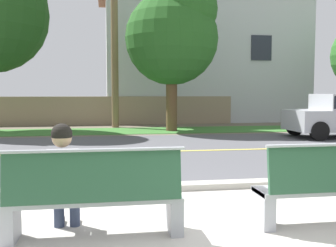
{
  "coord_description": "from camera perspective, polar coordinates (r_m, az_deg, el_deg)",
  "views": [
    {
      "loc": [
        -1.28,
        -3.78,
        1.57
      ],
      "look_at": [
        -0.12,
        3.45,
        1.0
      ],
      "focal_mm": 41.83,
      "sensor_mm": 36.0,
      "label": 1
    }
  ],
  "objects": [
    {
      "name": "ground_plane",
      "position": [
        11.96,
        -2.93,
        -3.09
      ],
      "size": [
        140.0,
        140.0,
        0.0
      ],
      "primitive_type": "plane",
      "color": "#665B4C"
    },
    {
      "name": "sidewalk_pavement",
      "position": [
        4.65,
        7.68,
        -15.28
      ],
      "size": [
        44.0,
        3.6,
        0.01
      ],
      "primitive_type": "cube",
      "color": "#B7B2A8",
      "rests_on": "ground_plane"
    },
    {
      "name": "curb_edge",
      "position": [
        6.45,
        2.6,
        -9.15
      ],
      "size": [
        44.0,
        0.3,
        0.11
      ],
      "primitive_type": "cube",
      "color": "#ADA89E",
      "rests_on": "ground_plane"
    },
    {
      "name": "street_asphalt",
      "position": [
        10.48,
        -2.03,
        -4.14
      ],
      "size": [
        52.0,
        8.0,
        0.01
      ],
      "primitive_type": "cube",
      "color": "#515156",
      "rests_on": "ground_plane"
    },
    {
      "name": "road_centre_line",
      "position": [
        10.48,
        -2.03,
        -4.11
      ],
      "size": [
        48.0,
        0.14,
        0.01
      ],
      "primitive_type": "cube",
      "color": "#E0CC4C",
      "rests_on": "ground_plane"
    },
    {
      "name": "far_verge_grass",
      "position": [
        16.3,
        -4.6,
        -1.05
      ],
      "size": [
        48.0,
        2.8,
        0.02
      ],
      "primitive_type": "cube",
      "color": "#38702D",
      "rests_on": "ground_plane"
    },
    {
      "name": "bench_left",
      "position": [
        4.31,
        -10.64,
        -10.59
      ],
      "size": [
        1.89,
        0.48,
        1.01
      ],
      "color": "#9EA0A8",
      "rests_on": "ground_plane"
    },
    {
      "name": "bench_right",
      "position": [
        5.07,
        23.33,
        -8.58
      ],
      "size": [
        1.89,
        0.48,
        1.01
      ],
      "color": "#9EA0A8",
      "rests_on": "ground_plane"
    },
    {
      "name": "seated_person_grey",
      "position": [
        4.45,
        -14.98,
        -7.32
      ],
      "size": [
        0.52,
        0.68,
        1.25
      ],
      "color": "#333D56",
      "rests_on": "ground_plane"
    },
    {
      "name": "shade_tree_left",
      "position": [
        16.29,
        1.0,
        13.25
      ],
      "size": [
        3.79,
        3.79,
        6.25
      ],
      "color": "brown",
      "rests_on": "ground_plane"
    },
    {
      "name": "garden_wall",
      "position": [
        19.6,
        -9.41,
        1.86
      ],
      "size": [
        13.0,
        0.36,
        1.4
      ],
      "primitive_type": "cube",
      "color": "gray",
      "rests_on": "ground_plane"
    },
    {
      "name": "house_across_street",
      "position": [
        23.58,
        4.73,
        10.13
      ],
      "size": [
        11.87,
        6.91,
        7.71
      ],
      "color": "#B7BCC1",
      "rests_on": "ground_plane"
    }
  ]
}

